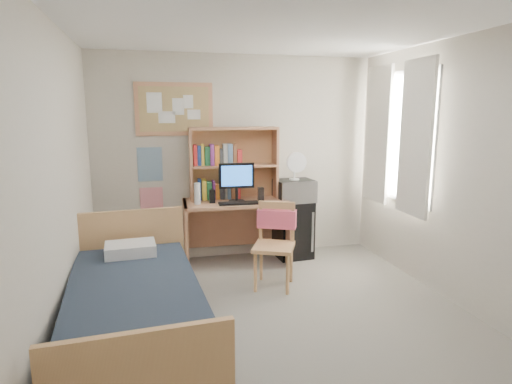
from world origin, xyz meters
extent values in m
cube|color=gray|center=(0.00, 0.00, -0.01)|extent=(3.60, 4.20, 0.02)
cube|color=white|center=(0.00, 0.00, 2.60)|extent=(3.60, 4.20, 0.02)
cube|color=beige|center=(0.00, 2.10, 1.30)|extent=(3.60, 0.04, 2.60)
cube|color=beige|center=(0.00, -2.10, 1.30)|extent=(3.60, 0.04, 2.60)
cube|color=beige|center=(-1.80, 0.00, 1.30)|extent=(0.04, 4.20, 2.60)
cube|color=beige|center=(1.80, 0.00, 1.30)|extent=(0.04, 4.20, 2.60)
cube|color=white|center=(1.75, 1.20, 1.60)|extent=(0.10, 1.40, 1.70)
cube|color=white|center=(1.72, 0.80, 1.60)|extent=(0.04, 0.55, 1.70)
cube|color=white|center=(1.72, 1.60, 1.60)|extent=(0.04, 0.55, 1.70)
cube|color=tan|center=(-0.78, 2.08, 1.92)|extent=(0.94, 0.03, 0.64)
cube|color=#245E90|center=(-1.10, 2.09, 1.25)|extent=(0.30, 0.01, 0.42)
cube|color=red|center=(-1.10, 2.09, 0.78)|extent=(0.28, 0.01, 0.36)
cube|color=tan|center=(-0.09, 1.76, 0.40)|extent=(1.32, 0.70, 0.81)
cube|color=tan|center=(0.16, 0.93, 0.46)|extent=(0.61, 0.61, 0.93)
cube|color=black|center=(0.69, 1.84, 0.38)|extent=(0.47, 0.47, 0.75)
cube|color=#1C2533|center=(-1.27, -0.04, 0.28)|extent=(1.16, 2.12, 0.57)
cube|color=tan|center=(-0.08, 1.91, 1.26)|extent=(1.11, 0.33, 0.90)
cube|color=black|center=(-0.09, 1.70, 1.04)|extent=(0.43, 0.05, 0.46)
cube|color=black|center=(-0.09, 1.56, 0.82)|extent=(0.48, 0.17, 0.02)
cube|color=black|center=(-0.39, 1.71, 0.89)|extent=(0.07, 0.07, 0.16)
cube|color=black|center=(0.21, 1.68, 0.89)|extent=(0.07, 0.07, 0.17)
cylinder|color=white|center=(-0.57, 1.68, 0.93)|extent=(0.08, 0.08, 0.26)
cube|color=#FF617D|center=(0.24, 1.11, 0.72)|extent=(0.45, 0.30, 0.21)
cube|color=#BBBABF|center=(0.69, 1.82, 0.89)|extent=(0.50, 0.40, 0.28)
cylinder|color=white|center=(0.69, 1.82, 1.19)|extent=(0.27, 0.27, 0.32)
cube|color=white|center=(-1.31, 0.71, 0.62)|extent=(0.48, 0.35, 0.11)
camera|label=1|loc=(-1.10, -3.31, 1.89)|focal=30.00mm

